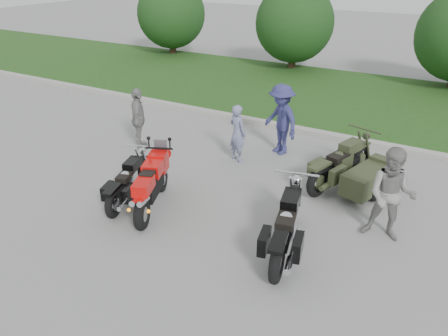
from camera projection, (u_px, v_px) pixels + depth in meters
The scene contains 13 objects.
ground at pixel (182, 219), 9.21m from camera, with size 80.00×80.00×0.00m, color gray.
curb at pixel (290, 128), 13.85m from camera, with size 60.00×0.30×0.15m, color #A2A098.
grass_strip at pixel (331, 95), 17.08m from camera, with size 60.00×8.00×0.14m, color #345C1F.
tree_far_left at pixel (171, 14), 23.23m from camera, with size 3.60×3.60×4.00m.
tree_mid_left at pixel (294, 23), 20.10m from camera, with size 3.60×3.60×4.00m.
sportbike_red at pixel (151, 184), 9.29m from camera, with size 1.05×2.15×1.08m.
cruiser_left at pixel (127, 184), 9.72m from camera, with size 0.83×2.13×0.84m.
cruiser_right at pixel (286, 229), 7.97m from camera, with size 0.83×2.55×0.99m.
cruiser_sidecar at pixel (355, 174), 10.09m from camera, with size 1.68×2.52×0.99m.
person_stripe at pixel (238, 133), 11.53m from camera, with size 0.57×0.37×1.56m, color gray.
person_grey at pixel (392, 195), 8.21m from camera, with size 0.92×0.72×1.89m, color gray.
person_denim at pixel (281, 120), 11.88m from camera, with size 1.27×0.73×1.96m, color navy.
person_back at pixel (139, 119), 12.25m from camera, with size 1.02×0.43×1.74m, color gray.
Camera 1 is at (4.65, -6.32, 5.02)m, focal length 35.00 mm.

